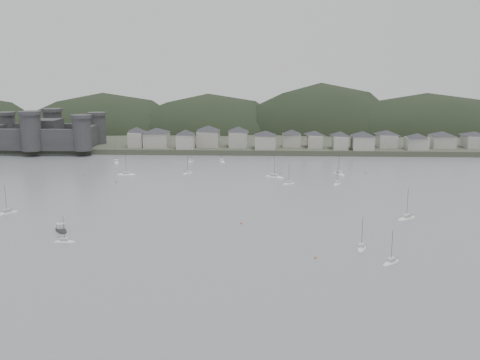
{
  "coord_description": "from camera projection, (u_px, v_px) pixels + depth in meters",
  "views": [
    {
      "loc": [
        9.05,
        -130.2,
        49.04
      ],
      "look_at": [
        0.0,
        75.0,
        6.0
      ],
      "focal_mm": 40.61,
      "sensor_mm": 36.0,
      "label": 1
    }
  ],
  "objects": [
    {
      "name": "far_shore_land",
      "position": [
        252.0,
        128.0,
        425.9
      ],
      "size": [
        900.0,
        250.0,
        3.0
      ],
      "primitive_type": "cube",
      "color": "#383D2D",
      "rests_on": "ground"
    },
    {
      "name": "ground",
      "position": [
        227.0,
        263.0,
        137.76
      ],
      "size": [
        900.0,
        900.0,
        0.0
      ],
      "primitive_type": "plane",
      "color": "slate",
      "rests_on": "ground"
    },
    {
      "name": "moored_fleet",
      "position": [
        207.0,
        196.0,
        209.35
      ],
      "size": [
        266.92,
        178.78,
        12.99
      ],
      "color": "white",
      "rests_on": "ground"
    },
    {
      "name": "waterfront_town",
      "position": [
        336.0,
        138.0,
        313.07
      ],
      "size": [
        451.48,
        28.46,
        12.92
      ],
      "color": "#9A978C",
      "rests_on": "far_shore_land"
    },
    {
      "name": "castle",
      "position": [
        43.0,
        133.0,
        316.5
      ],
      "size": [
        66.0,
        43.0,
        20.0
      ],
      "color": "#313134",
      "rests_on": "far_shore_land"
    },
    {
      "name": "motor_launch_far",
      "position": [
        61.0,
        230.0,
        165.18
      ],
      "size": [
        6.9,
        8.3,
        3.92
      ],
      "rotation": [
        0.0,
        0.0,
        3.73
      ],
      "color": "black",
      "rests_on": "ground"
    },
    {
      "name": "mooring_buoys",
      "position": [
        223.0,
        201.0,
        201.78
      ],
      "size": [
        181.11,
        117.0,
        0.7
      ],
      "color": "#BD643F",
      "rests_on": "ground"
    },
    {
      "name": "forested_ridge",
      "position": [
        258.0,
        149.0,
        403.28
      ],
      "size": [
        851.55,
        103.94,
        102.57
      ],
      "color": "black",
      "rests_on": "ground"
    }
  ]
}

